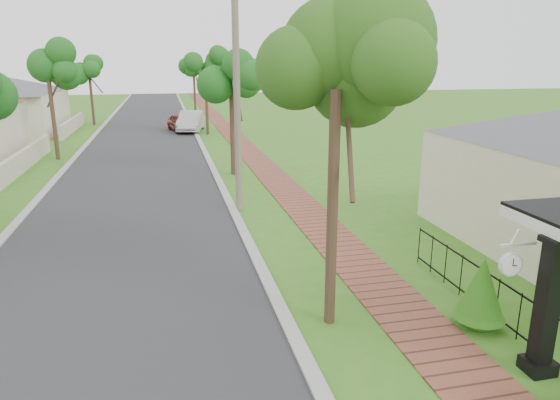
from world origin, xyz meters
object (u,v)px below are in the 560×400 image
object	(u,v)px
parked_car_red	(181,123)
utility_pole	(237,88)
near_tree	(336,84)
parked_car_white	(191,121)
porch_post	(546,314)
station_clock	(511,263)

from	to	relation	value
parked_car_red	utility_pole	world-z (taller)	utility_pole
parked_car_red	utility_pole	xyz separation A→B (m)	(1.25, -22.00, 3.71)
near_tree	utility_pole	distance (m)	8.54
parked_car_white	near_tree	world-z (taller)	near_tree
near_tree	utility_pole	world-z (taller)	utility_pole
parked_car_white	near_tree	bearing A→B (deg)	-76.68
porch_post	parked_car_white	xyz separation A→B (m)	(-4.15, 32.91, -0.35)
parked_car_red	station_clock	xyz separation A→B (m)	(4.41, -32.60, 1.28)
parked_car_red	parked_car_white	xyz separation A→B (m)	(0.75, -0.09, 0.10)
porch_post	station_clock	world-z (taller)	porch_post
porch_post	parked_car_red	xyz separation A→B (m)	(-4.90, 33.00, -0.45)
parked_car_red	utility_pole	bearing A→B (deg)	-98.69
parked_car_white	parked_car_red	bearing A→B (deg)	-175.31
station_clock	utility_pole	bearing A→B (deg)	106.59
porch_post	parked_car_red	size ratio (longest dim) A/B	0.64
parked_car_red	parked_car_white	world-z (taller)	parked_car_white
porch_post	station_clock	xyz separation A→B (m)	(-0.49, 0.40, 0.83)
porch_post	near_tree	size ratio (longest dim) A/B	0.41
parked_car_red	station_clock	distance (m)	32.92
porch_post	near_tree	bearing A→B (deg)	140.32
porch_post	parked_car_red	world-z (taller)	porch_post
station_clock	near_tree	bearing A→B (deg)	140.21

